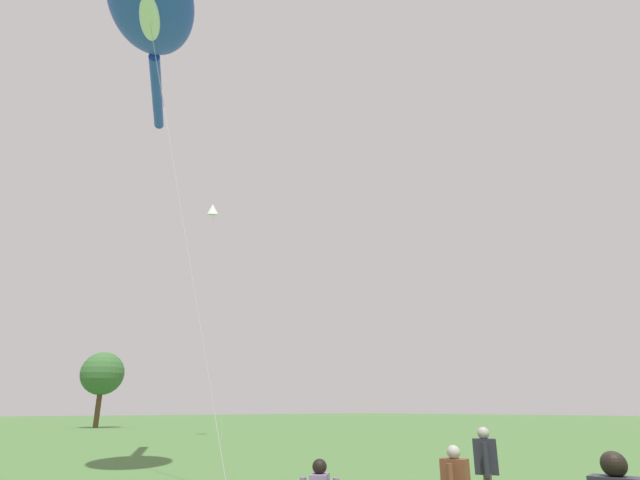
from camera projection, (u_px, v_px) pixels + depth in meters
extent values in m
ellipsoid|color=blue|center=(151.00, 6.00, 18.78)|extent=(5.16, 6.24, 1.30)
cylinder|color=blue|center=(157.00, 94.00, 23.75)|extent=(2.81, 5.22, 0.47)
ellipsoid|color=white|center=(150.00, 19.00, 18.60)|extent=(1.70, 2.47, 0.47)
cylinder|color=#B2B2B7|center=(181.00, 208.00, 15.40)|extent=(2.15, 3.80, 15.56)
cube|color=#23232D|center=(485.00, 456.00, 9.20)|extent=(0.43, 0.48, 0.60)
sphere|color=#9E9993|center=(483.00, 433.00, 9.32)|extent=(0.22, 0.22, 0.22)
cylinder|color=#23232D|center=(486.00, 460.00, 8.96)|extent=(0.09, 0.09, 0.58)
cylinder|color=#23232D|center=(485.00, 458.00, 9.41)|extent=(0.09, 0.09, 0.58)
cube|color=brown|center=(456.00, 479.00, 7.18)|extent=(0.32, 0.42, 0.54)
sphere|color=#9E9993|center=(453.00, 452.00, 7.30)|extent=(0.19, 0.19, 0.19)
cylinder|color=brown|center=(460.00, 480.00, 7.35)|extent=(0.08, 0.08, 0.52)
sphere|color=black|center=(614.00, 464.00, 4.34)|extent=(0.21, 0.21, 0.21)
sphere|color=black|center=(320.00, 467.00, 6.28)|extent=(0.18, 0.18, 0.18)
cone|color=white|center=(213.00, 209.00, 39.73)|extent=(1.40, 1.40, 1.00)
cylinder|color=#B2B2B7|center=(217.00, 314.00, 36.44)|extent=(0.71, 2.32, 16.86)
cylinder|color=#513823|center=(98.00, 409.00, 53.21)|extent=(0.54, 0.54, 3.73)
sphere|color=#386633|center=(102.00, 373.00, 54.37)|extent=(4.50, 4.50, 4.50)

